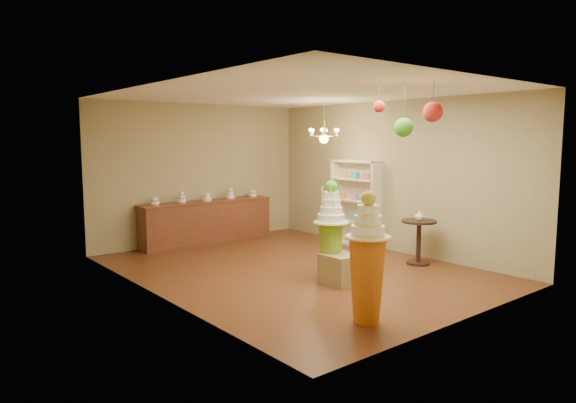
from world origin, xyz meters
TOP-DOWN VIEW (x-y plane):
  - floor at (0.00, 0.00)m, footprint 6.50×6.50m
  - ceiling at (0.00, 0.00)m, footprint 6.50×6.50m
  - wall_back at (0.00, 3.25)m, footprint 5.00×0.04m
  - wall_front at (0.00, -3.25)m, footprint 5.00×0.04m
  - wall_left at (-2.50, 0.00)m, footprint 0.04×6.50m
  - wall_right at (2.50, 0.00)m, footprint 0.04×6.50m
  - pedestal_green at (-0.03, -0.91)m, footprint 0.53×0.53m
  - pedestal_orange at (-0.98, -2.54)m, footprint 0.60×0.60m
  - burlap_riser at (-0.02, -1.12)m, footprint 0.53×0.53m
  - sideboard at (0.00, 2.97)m, footprint 3.04×0.54m
  - shelving_unit at (2.34, 0.80)m, footprint 0.33×1.20m
  - round_table at (1.96, -1.11)m, footprint 0.78×0.78m
  - vase at (1.96, -1.11)m, footprint 0.20×0.20m
  - pom_red_left at (0.18, -2.58)m, footprint 0.26×0.26m
  - pom_green_mid at (-0.03, -2.28)m, footprint 0.25×0.25m
  - pom_red_right at (-0.26, -2.05)m, footprint 0.16×0.16m
  - chandelier at (1.41, 0.80)m, footprint 0.84×0.84m

SIDE VIEW (x-z plane):
  - floor at x=0.00m, z-range 0.00..0.00m
  - burlap_riser at x=-0.02m, z-range 0.00..0.47m
  - sideboard at x=0.00m, z-range -0.10..1.06m
  - round_table at x=1.96m, z-range 0.12..0.92m
  - pedestal_orange at x=-0.98m, z-range -0.14..1.48m
  - pedestal_green at x=-0.03m, z-range -0.11..1.49m
  - vase at x=1.96m, z-range 0.80..0.97m
  - shelving_unit at x=2.34m, z-range 0.00..1.80m
  - wall_back at x=0.00m, z-range 0.00..3.00m
  - wall_front at x=0.00m, z-range 0.00..3.00m
  - wall_left at x=-2.50m, z-range 0.00..3.00m
  - wall_right at x=2.50m, z-range 0.00..3.00m
  - chandelier at x=1.41m, z-range 1.88..2.73m
  - pom_green_mid at x=-0.03m, z-range 2.02..2.76m
  - pom_red_left at x=0.18m, z-range 2.32..2.86m
  - pom_red_right at x=-0.26m, z-range 2.47..2.87m
  - ceiling at x=0.00m, z-range 3.00..3.00m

